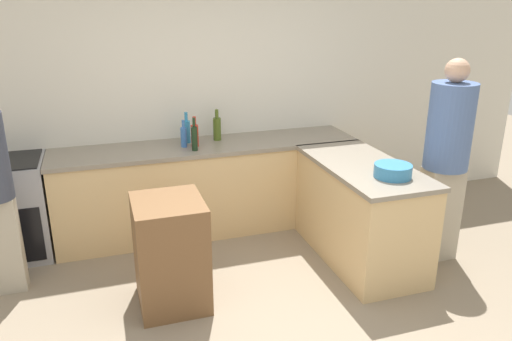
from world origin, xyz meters
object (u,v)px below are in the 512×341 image
(island_table, at_px, (171,253))
(range_oven, at_px, (13,209))
(hot_sauce_bottle, at_px, (195,135))
(mixing_bowl, at_px, (393,171))
(water_bottle_blue, at_px, (184,136))
(wine_bottle_dark, at_px, (194,138))
(person_at_peninsula, at_px, (446,156))
(dish_soap_bottle, at_px, (187,131))
(olive_oil_bottle, at_px, (217,128))

(island_table, bearing_deg, range_oven, 135.56)
(hot_sauce_bottle, bearing_deg, mixing_bowl, -45.16)
(island_table, distance_m, water_bottle_blue, 1.37)
(wine_bottle_dark, bearing_deg, water_bottle_blue, 117.78)
(wine_bottle_dark, distance_m, person_at_peninsula, 2.26)
(range_oven, distance_m, dish_soap_bottle, 1.74)
(island_table, bearing_deg, hot_sauce_bottle, 69.28)
(olive_oil_bottle, bearing_deg, wine_bottle_dark, -134.98)
(olive_oil_bottle, height_order, wine_bottle_dark, same)
(wine_bottle_dark, height_order, water_bottle_blue, wine_bottle_dark)
(island_table, relative_size, hot_sauce_bottle, 2.91)
(island_table, xyz_separation_m, mixing_bowl, (1.79, -0.16, 0.53))
(island_table, xyz_separation_m, dish_soap_bottle, (0.40, 1.34, 0.60))
(range_oven, bearing_deg, wine_bottle_dark, -5.80)
(island_table, relative_size, olive_oil_bottle, 2.73)
(dish_soap_bottle, bearing_deg, island_table, -106.55)
(dish_soap_bottle, bearing_deg, mixing_bowl, -47.24)
(range_oven, bearing_deg, hot_sauce_bottle, -1.24)
(island_table, distance_m, olive_oil_bottle, 1.63)
(dish_soap_bottle, bearing_deg, range_oven, -175.86)
(island_table, xyz_separation_m, water_bottle_blue, (0.34, 1.20, 0.58))
(water_bottle_blue, relative_size, person_at_peninsula, 0.15)
(wine_bottle_dark, relative_size, dish_soap_bottle, 1.02)
(water_bottle_blue, relative_size, dish_soap_bottle, 0.87)
(olive_oil_bottle, distance_m, dish_soap_bottle, 0.31)
(mixing_bowl, bearing_deg, range_oven, 155.46)
(island_table, relative_size, dish_soap_bottle, 2.79)
(range_oven, xyz_separation_m, island_table, (1.25, -1.22, -0.03))
(island_table, bearing_deg, water_bottle_blue, 74.03)
(mixing_bowl, distance_m, hot_sauce_bottle, 1.90)
(olive_oil_bottle, bearing_deg, hot_sauce_bottle, -148.92)
(range_oven, distance_m, person_at_peninsula, 3.89)
(olive_oil_bottle, xyz_separation_m, wine_bottle_dark, (-0.29, -0.29, -0.00))
(olive_oil_bottle, relative_size, dish_soap_bottle, 1.02)
(olive_oil_bottle, xyz_separation_m, water_bottle_blue, (-0.37, -0.14, -0.02))
(person_at_peninsula, bearing_deg, olive_oil_bottle, 141.32)
(dish_soap_bottle, xyz_separation_m, person_at_peninsula, (2.01, -1.36, -0.05))
(water_bottle_blue, bearing_deg, hot_sauce_bottle, -7.09)
(island_table, distance_m, person_at_peninsula, 2.47)
(water_bottle_blue, distance_m, dish_soap_bottle, 0.15)
(mixing_bowl, height_order, wine_bottle_dark, wine_bottle_dark)
(island_table, bearing_deg, wine_bottle_dark, 68.28)
(person_at_peninsula, bearing_deg, dish_soap_bottle, 145.90)
(wine_bottle_dark, xyz_separation_m, dish_soap_bottle, (-0.02, 0.29, -0.00))
(olive_oil_bottle, height_order, hot_sauce_bottle, olive_oil_bottle)
(dish_soap_bottle, bearing_deg, olive_oil_bottle, 0.11)
(water_bottle_blue, bearing_deg, island_table, -105.97)
(mixing_bowl, relative_size, water_bottle_blue, 1.13)
(island_table, bearing_deg, dish_soap_bottle, 73.45)
(water_bottle_blue, bearing_deg, range_oven, 179.15)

